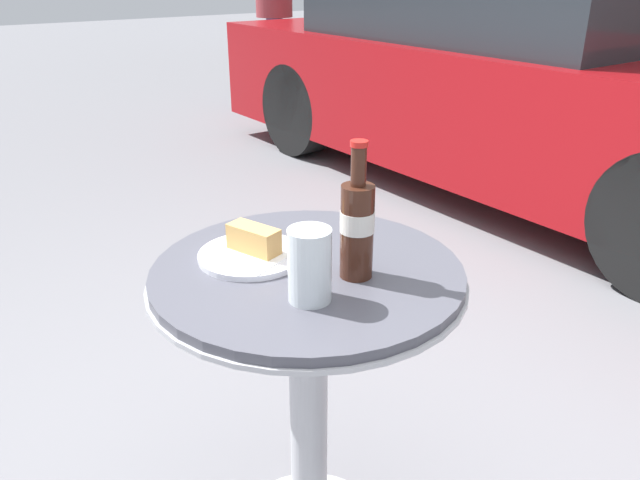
{
  "coord_description": "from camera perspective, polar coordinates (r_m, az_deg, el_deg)",
  "views": [
    {
      "loc": [
        0.89,
        -0.61,
        1.27
      ],
      "look_at": [
        0.0,
        0.03,
        0.78
      ],
      "focal_mm": 35.0,
      "sensor_mm": 36.0,
      "label": 1
    }
  ],
  "objects": [
    {
      "name": "cola_bottle_left",
      "position": [
        1.14,
        3.41,
        1.35
      ],
      "size": [
        0.06,
        0.06,
        0.26
      ],
      "color": "#3D1E14",
      "rests_on": "bistro_table"
    },
    {
      "name": "drinking_glass",
      "position": [
        1.07,
        -0.95,
        -2.61
      ],
      "size": [
        0.08,
        0.08,
        0.13
      ],
      "color": "silver",
      "rests_on": "bistro_table"
    },
    {
      "name": "pedestrian",
      "position": [
        6.24,
        -4.23,
        20.97
      ],
      "size": [
        0.34,
        0.34,
        1.67
      ],
      "color": "navy",
      "rests_on": "ground_plane"
    },
    {
      "name": "lunch_plate_near",
      "position": [
        1.25,
        -6.23,
        -0.93
      ],
      "size": [
        0.21,
        0.21,
        0.07
      ],
      "color": "white",
      "rests_on": "bistro_table"
    },
    {
      "name": "bistro_table",
      "position": [
        1.32,
        -1.09,
        -10.62
      ],
      "size": [
        0.62,
        0.62,
        0.73
      ],
      "color": "#B7B7BC",
      "rests_on": "ground_plane"
    },
    {
      "name": "parked_car",
      "position": [
        4.04,
        17.64,
        13.85
      ],
      "size": [
        4.27,
        1.67,
        1.34
      ],
      "color": "#9E0F14",
      "rests_on": "ground_plane"
    }
  ]
}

